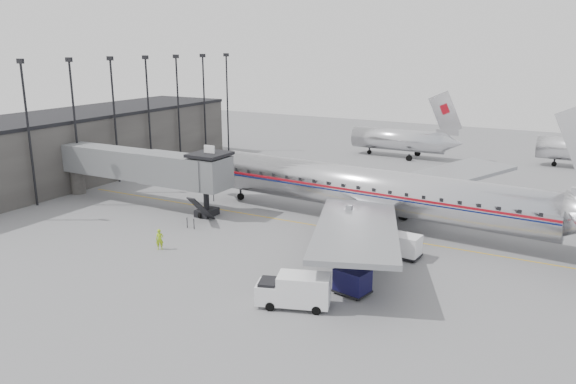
# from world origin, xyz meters

# --- Properties ---
(ground) EXTENTS (160.00, 160.00, 0.00)m
(ground) POSITION_xyz_m (0.00, 0.00, 0.00)
(ground) COLOR slate
(ground) RESTS_ON ground
(terminal) EXTENTS (12.00, 46.00, 8.00)m
(terminal) POSITION_xyz_m (-34.00, 10.00, 4.00)
(terminal) COLOR #3B3835
(terminal) RESTS_ON ground
(apron_line) EXTENTS (60.00, 0.15, 0.01)m
(apron_line) POSITION_xyz_m (3.00, 6.00, 0.01)
(apron_line) COLOR gold
(apron_line) RESTS_ON ground
(jet_bridge) EXTENTS (21.00, 6.20, 7.10)m
(jet_bridge) POSITION_xyz_m (-16.66, 3.67, 4.18)
(jet_bridge) COLOR #585A5D
(jet_bridge) RESTS_ON ground
(floodlight_masts) EXTENTS (0.90, 42.25, 15.25)m
(floodlight_masts) POSITION_xyz_m (-27.50, 13.00, 8.36)
(floodlight_masts) COLOR black
(floodlight_masts) RESTS_ON ground
(distant_aircraft_near) EXTENTS (16.39, 3.20, 10.26)m
(distant_aircraft_near) POSITION_xyz_m (-1.79, 42.00, 2.73)
(distant_aircraft_near) COLOR silver
(distant_aircraft_near) RESTS_ON ground
(airliner) EXTENTS (41.82, 38.65, 13.22)m
(airliner) POSITION_xyz_m (6.83, 8.94, 3.33)
(airliner) COLOR silver
(airliner) RESTS_ON ground
(service_van) EXTENTS (5.12, 3.26, 2.25)m
(service_van) POSITION_xyz_m (7.83, -9.98, 1.18)
(service_van) COLOR white
(service_van) RESTS_ON ground
(baggage_cart_navy) EXTENTS (2.63, 2.20, 1.82)m
(baggage_cart_navy) POSITION_xyz_m (10.42, -6.37, 0.97)
(baggage_cart_navy) COLOR black
(baggage_cart_navy) RESTS_ON ground
(baggage_cart_white) EXTENTS (2.55, 2.03, 1.89)m
(baggage_cart_white) POSITION_xyz_m (11.55, 2.00, 1.01)
(baggage_cart_white) COLOR white
(baggage_cart_white) RESTS_ON ground
(ramp_worker) EXTENTS (0.76, 0.72, 1.76)m
(ramp_worker) POSITION_xyz_m (-7.02, -6.00, 0.88)
(ramp_worker) COLOR #96C417
(ramp_worker) RESTS_ON ground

